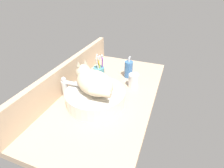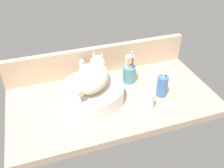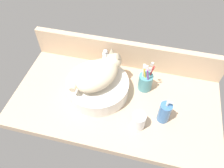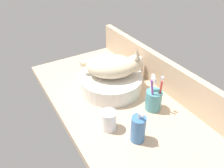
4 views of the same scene
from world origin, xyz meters
The scene contains 8 objects.
ground_plane centered at (0.00, 0.00, -2.00)cm, with size 110.27×57.52×4.00cm, color tan.
backsplash_panel centered at (0.00, 26.96, 8.55)cm, with size 110.27×3.60×17.10cm, color #CCAD8C.
sink_basin centered at (-10.31, 2.62, 4.14)cm, with size 33.37×33.37×8.28cm, color silver.
cat centered at (-9.67, 3.82, 14.04)cm, with size 27.54×30.20×14.00cm.
faucet centered at (-11.04, 21.02, 7.30)cm, with size 3.60×11.84×13.60cm.
soap_dispenser centered at (25.88, -6.26, 6.07)cm, with size 5.90×5.90×15.20cm.
toothbrush_cup centered at (14.11, 11.45, 5.46)cm, with size 7.66×7.66×18.72cm.
water_glass centered at (14.44, -13.00, 3.93)cm, with size 6.61×6.61×9.00cm.
Camera 1 is at (-82.22, -34.60, 62.78)cm, focal length 28.00 mm.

